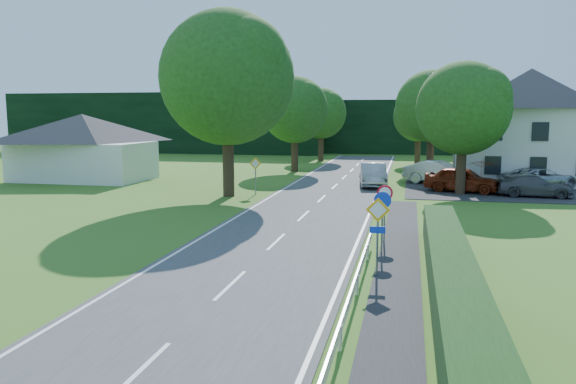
% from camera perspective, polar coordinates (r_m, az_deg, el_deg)
% --- Properties ---
extents(ground, '(160.00, 160.00, 0.00)m').
position_cam_1_polar(ground, '(12.30, -15.00, -17.50)').
color(ground, '#39621C').
rests_on(ground, ground).
extents(road, '(7.00, 80.00, 0.04)m').
position_cam_1_polar(road, '(30.72, 2.29, -1.81)').
color(road, '#3D3D40').
rests_on(road, ground).
extents(footpath, '(1.50, 44.00, 0.04)m').
position_cam_1_polar(footpath, '(12.92, 10.33, -15.97)').
color(footpath, '#232325').
rests_on(footpath, ground).
extents(parking_pad, '(14.00, 16.00, 0.04)m').
position_cam_1_polar(parking_pad, '(43.66, 21.11, 0.58)').
color(parking_pad, '#232325').
rests_on(parking_pad, ground).
extents(line_edge_left, '(0.12, 80.00, 0.01)m').
position_cam_1_polar(line_edge_left, '(31.43, -3.56, -1.55)').
color(line_edge_left, white).
rests_on(line_edge_left, road).
extents(line_edge_right, '(0.12, 80.00, 0.01)m').
position_cam_1_polar(line_edge_right, '(30.33, 8.35, -1.96)').
color(line_edge_right, white).
rests_on(line_edge_right, road).
extents(line_centre, '(0.12, 80.00, 0.01)m').
position_cam_1_polar(line_centre, '(30.72, 2.29, -1.76)').
color(line_centre, white).
rests_on(line_centre, road).
extents(hedge_right, '(1.20, 30.00, 1.30)m').
position_cam_1_polar(hedge_right, '(10.91, 18.57, -17.32)').
color(hedge_right, black).
rests_on(hedge_right, ground).
extents(tree_main, '(9.40, 9.40, 11.64)m').
position_cam_1_polar(tree_main, '(35.64, -6.17, 8.87)').
color(tree_main, '#214414').
rests_on(tree_main, ground).
extents(tree_left_far, '(7.00, 7.00, 8.58)m').
position_cam_1_polar(tree_left_far, '(50.87, 0.68, 6.91)').
color(tree_left_far, '#214414').
rests_on(tree_left_far, ground).
extents(tree_right_far, '(7.40, 7.40, 9.09)m').
position_cam_1_polar(tree_right_far, '(51.85, 14.35, 6.96)').
color(tree_right_far, '#214414').
rests_on(tree_right_far, ground).
extents(tree_left_back, '(6.60, 6.60, 8.07)m').
position_cam_1_polar(tree_left_back, '(62.59, 3.37, 6.86)').
color(tree_left_back, '#214414').
rests_on(tree_left_back, ground).
extents(tree_right_back, '(6.20, 6.20, 7.56)m').
position_cam_1_polar(tree_right_back, '(59.84, 13.10, 6.37)').
color(tree_right_back, '#214414').
rests_on(tree_right_back, ground).
extents(tree_right_mid, '(7.00, 7.00, 8.58)m').
position_cam_1_polar(tree_right_mid, '(37.97, 17.32, 6.19)').
color(tree_right_mid, '#214414').
rests_on(tree_right_mid, ground).
extents(treeline_left, '(44.00, 6.00, 8.00)m').
position_cam_1_polar(treeline_left, '(79.15, -12.63, 6.89)').
color(treeline_left, black).
rests_on(treeline_left, ground).
extents(treeline_right, '(30.00, 5.00, 7.00)m').
position_cam_1_polar(treeline_right, '(75.89, 14.47, 6.41)').
color(treeline_right, black).
rests_on(treeline_right, ground).
extents(bungalow_left, '(11.00, 6.50, 5.20)m').
position_cam_1_polar(bungalow_left, '(47.21, -20.11, 4.43)').
color(bungalow_left, silver).
rests_on(bungalow_left, ground).
extents(house_white, '(10.60, 8.40, 8.60)m').
position_cam_1_polar(house_white, '(46.65, 23.26, 6.31)').
color(house_white, silver).
rests_on(house_white, ground).
extents(streetlight, '(2.03, 0.18, 8.00)m').
position_cam_1_polar(streetlight, '(39.92, 16.46, 6.54)').
color(streetlight, slate).
rests_on(streetlight, ground).
extents(sign_priority_right, '(0.78, 0.09, 2.59)m').
position_cam_1_polar(sign_priority_right, '(18.15, 9.10, -3.05)').
color(sign_priority_right, slate).
rests_on(sign_priority_right, ground).
extents(sign_roundabout, '(0.64, 0.08, 2.37)m').
position_cam_1_polar(sign_roundabout, '(21.12, 9.56, -1.85)').
color(sign_roundabout, slate).
rests_on(sign_roundabout, ground).
extents(sign_speed_limit, '(0.64, 0.11, 2.37)m').
position_cam_1_polar(sign_speed_limit, '(23.07, 9.81, -0.78)').
color(sign_speed_limit, slate).
rests_on(sign_speed_limit, ground).
extents(sign_priority_left, '(0.78, 0.09, 2.44)m').
position_cam_1_polar(sign_priority_left, '(36.31, -3.33, 2.40)').
color(sign_priority_left, slate).
rests_on(sign_priority_left, ground).
extents(moving_car, '(2.31, 5.20, 1.66)m').
position_cam_1_polar(moving_car, '(40.83, 8.66, 1.75)').
color(moving_car, '#9E9EA2').
rests_on(moving_car, road).
extents(motorcycle, '(1.35, 2.19, 1.09)m').
position_cam_1_polar(motorcycle, '(43.27, 7.67, 1.73)').
color(motorcycle, black).
rests_on(motorcycle, road).
extents(parked_car_red, '(5.30, 3.32, 1.68)m').
position_cam_1_polar(parked_car_red, '(39.22, 17.30, 1.24)').
color(parked_car_red, maroon).
rests_on(parked_car_red, parking_pad).
extents(parked_car_silver_a, '(5.50, 3.18, 1.71)m').
position_cam_1_polar(parked_car_silver_a, '(43.28, 15.15, 1.94)').
color(parked_car_silver_a, silver).
rests_on(parked_car_silver_a, parking_pad).
extents(parked_car_grey, '(4.61, 2.11, 1.31)m').
position_cam_1_polar(parked_car_grey, '(38.62, 23.78, 0.54)').
color(parked_car_grey, '#49494E').
rests_on(parked_car_grey, parking_pad).
extents(parked_car_silver_b, '(5.92, 4.99, 1.51)m').
position_cam_1_polar(parked_car_silver_b, '(42.53, 24.17, 1.28)').
color(parked_car_silver_b, '#B7B6BE').
rests_on(parked_car_silver_b, parking_pad).
extents(parasol, '(2.67, 2.70, 1.98)m').
position_cam_1_polar(parasol, '(41.39, 19.04, 1.70)').
color(parasol, '#BD360F').
rests_on(parasol, parking_pad).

